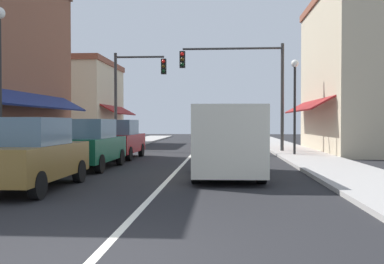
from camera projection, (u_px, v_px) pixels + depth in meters
The scene contains 14 objects.
ground_plane at pixel (192, 154), 23.04m from camera, with size 80.00×80.00×0.00m, color black.
sidewalk_left at pixel (89, 152), 23.42m from camera, with size 2.60×56.00×0.12m, color #A39E99.
sidewalk_right at pixel (299, 153), 22.67m from camera, with size 2.60×56.00×0.12m, color #A39E99.
lane_center_stripe at pixel (192, 154), 23.04m from camera, with size 0.14×52.00×0.01m, color silver.
storefront_right_block at pixel (370, 73), 24.28m from camera, with size 7.08×10.20×8.72m.
storefront_far_left at pixel (77, 103), 33.60m from camera, with size 6.68×8.20×6.27m.
parked_car_nearest_left at pixel (29, 154), 10.78m from camera, with size 1.80×4.11×1.77m.
parked_car_second_left at pixel (89, 144), 15.67m from camera, with size 1.83×4.13×1.77m.
parked_car_third_left at pixel (118, 139), 20.16m from camera, with size 1.82×4.12×1.77m.
van_in_lane at pixel (227, 139), 13.49m from camera, with size 2.10×5.23×2.12m.
traffic_signal_mast_arm at pixel (247, 78), 23.98m from camera, with size 5.66×0.50×5.93m.
traffic_signal_left_corner at pixel (132, 86), 26.19m from camera, with size 3.16×0.50×5.79m.
street_lamp_left_near at pixel (0, 64), 13.35m from camera, with size 0.36×0.36×5.14m.
street_lamp_right_mid at pixel (295, 91), 21.17m from camera, with size 0.36×0.36×4.66m.
Camera 1 is at (1.55, -4.96, 1.65)m, focal length 41.35 mm.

